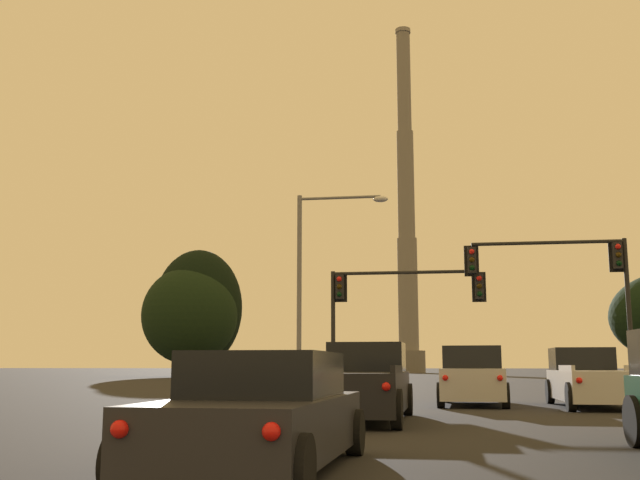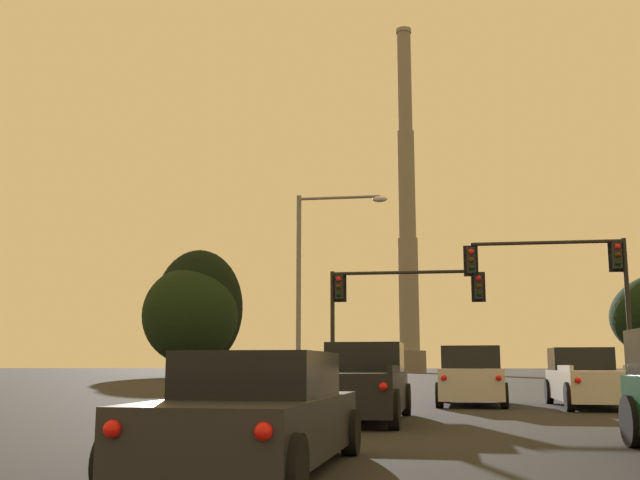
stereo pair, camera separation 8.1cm
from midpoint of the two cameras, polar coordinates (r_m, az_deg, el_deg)
The scene contains 10 objects.
pickup_truck_left_lane_second at distance 17.77m, azimuth 3.03°, elevation -10.97°, with size 2.25×5.53×1.82m.
sedan_left_lane_third at distance 9.32m, azimuth -4.72°, elevation -13.13°, with size 2.12×4.75×1.43m.
pickup_truck_right_lane_front at distance 24.73m, azimuth 19.82°, elevation -10.02°, with size 2.27×5.54×1.82m.
suv_center_lane_front at distance 24.94m, azimuth 11.43°, elevation -10.16°, with size 2.31×4.98×1.86m.
traffic_light_overhead_right at distance 30.74m, azimuth 18.53°, elevation -2.56°, with size 6.33×0.50×6.13m.
traffic_light_overhead_left at distance 31.56m, azimuth 4.97°, elevation -4.46°, with size 6.58×0.50×5.20m.
street_lamp at distance 31.60m, azimuth -0.50°, elevation -2.22°, with size 3.90×0.36×8.47m.
smokestack at distance 127.62m, azimuth 6.61°, elevation 0.60°, with size 5.31×5.31×60.13m.
treeline_center_right at distance 85.24m, azimuth -9.31°, elevation -5.16°, with size 9.93×8.93×14.14m.
treeline_far_right at distance 84.08m, azimuth -9.91°, elevation -5.67°, with size 10.66×9.60×12.08m.
Camera 1 is at (-1.15, -2.97, 1.26)m, focal length 42.00 mm.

